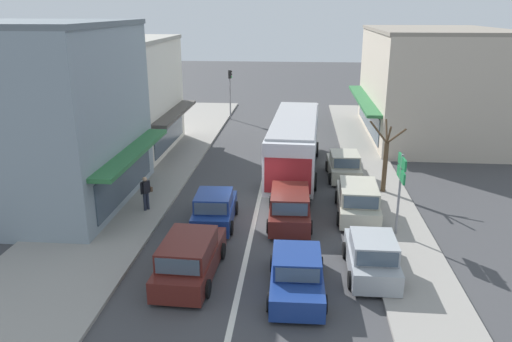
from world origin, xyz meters
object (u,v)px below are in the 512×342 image
at_px(parked_hatchback_kerb_front, 372,256).
at_px(parked_wagon_kerb_second, 358,200).
at_px(parked_hatchback_kerb_third, 344,166).
at_px(sedan_adjacent_lane_trail, 297,274).
at_px(pedestrian_with_handbag_near, 146,191).
at_px(city_bus, 294,141).
at_px(street_tree_right, 385,160).
at_px(wagon_behind_bus_near, 290,206).
at_px(wagon_adjacent_lane_lead, 190,258).
at_px(directional_road_sign, 401,176).
at_px(traffic_light_downstreet, 230,86).
at_px(hatchback_queue_far_back, 215,209).

xyz_separation_m(parked_hatchback_kerb_front, parked_wagon_kerb_second, (0.07, 5.43, 0.04)).
bearing_deg(parked_hatchback_kerb_third, sedan_adjacent_lane_trail, -101.76).
height_order(parked_hatchback_kerb_third, pedestrian_with_handbag_near, pedestrian_with_handbag_near).
xyz_separation_m(city_bus, pedestrian_with_handbag_near, (-6.81, -6.74, -0.81)).
bearing_deg(parked_hatchback_kerb_third, city_bus, 162.53).
distance_m(street_tree_right, pedestrian_with_handbag_near, 12.03).
bearing_deg(parked_wagon_kerb_second, wagon_behind_bus_near, -161.90).
bearing_deg(parked_hatchback_kerb_third, parked_hatchback_kerb_front, -89.25).
relative_size(parked_hatchback_kerb_front, pedestrian_with_handbag_near, 2.27).
bearing_deg(wagon_behind_bus_near, sedan_adjacent_lane_trail, -86.30).
xyz_separation_m(city_bus, wagon_behind_bus_near, (-0.09, -7.23, -1.14)).
bearing_deg(sedan_adjacent_lane_trail, parked_wagon_kerb_second, 68.08).
xyz_separation_m(wagon_behind_bus_near, sedan_adjacent_lane_trail, (0.37, -5.78, -0.08)).
distance_m(wagon_behind_bus_near, parked_wagon_kerb_second, 3.27).
bearing_deg(street_tree_right, parked_hatchback_kerb_front, -101.46).
relative_size(parked_wagon_kerb_second, street_tree_right, 1.18).
bearing_deg(parked_wagon_kerb_second, wagon_adjacent_lane_lead, -136.69).
distance_m(wagon_behind_bus_near, pedestrian_with_handbag_near, 6.75).
bearing_deg(wagon_adjacent_lane_lead, parked_wagon_kerb_second, 43.31).
relative_size(directional_road_sign, street_tree_right, 0.94).
distance_m(parked_hatchback_kerb_front, traffic_light_downstreet, 27.32).
relative_size(city_bus, wagon_behind_bus_near, 2.42).
bearing_deg(directional_road_sign, sedan_adjacent_lane_trail, -131.55).
distance_m(wagon_behind_bus_near, parked_hatchback_kerb_front, 5.36).
relative_size(city_bus, parked_wagon_kerb_second, 2.41).
bearing_deg(traffic_light_downstreet, wagon_adjacent_lane_lead, -85.32).
xyz_separation_m(wagon_adjacent_lane_lead, traffic_light_downstreet, (-2.17, 26.56, 2.11)).
relative_size(parked_hatchback_kerb_third, street_tree_right, 0.97).
height_order(parked_hatchback_kerb_third, street_tree_right, street_tree_right).
bearing_deg(parked_hatchback_kerb_front, hatchback_queue_far_back, 148.78).
bearing_deg(traffic_light_downstreet, city_bus, -68.16).
xyz_separation_m(traffic_light_downstreet, street_tree_right, (10.35, -17.38, -1.04)).
xyz_separation_m(wagon_behind_bus_near, parked_hatchback_kerb_front, (3.04, -4.41, -0.04)).
height_order(directional_road_sign, pedestrian_with_handbag_near, directional_road_sign).
distance_m(sedan_adjacent_lane_trail, parked_hatchback_kerb_front, 3.00).
distance_m(parked_hatchback_kerb_third, pedestrian_with_handbag_near, 11.27).
distance_m(wagon_adjacent_lane_lead, street_tree_right, 12.35).
xyz_separation_m(wagon_behind_bus_near, street_tree_right, (4.75, 4.04, 1.07)).
bearing_deg(wagon_adjacent_lane_lead, hatchback_queue_far_back, 88.51).
bearing_deg(traffic_light_downstreet, hatchback_queue_far_back, -84.04).
distance_m(parked_hatchback_kerb_third, directional_road_sign, 7.90).
distance_m(parked_hatchback_kerb_front, parked_wagon_kerb_second, 5.43).
height_order(city_bus, street_tree_right, street_tree_right).
distance_m(sedan_adjacent_lane_trail, parked_hatchback_kerb_third, 12.39).
height_order(hatchback_queue_far_back, traffic_light_downstreet, traffic_light_downstreet).
relative_size(parked_hatchback_kerb_front, traffic_light_downstreet, 0.88).
relative_size(wagon_adjacent_lane_lead, wagon_behind_bus_near, 1.01).
xyz_separation_m(directional_road_sign, pedestrian_with_handbag_near, (-11.22, 1.63, -1.64)).
distance_m(wagon_adjacent_lane_lead, parked_hatchback_kerb_third, 13.12).
relative_size(wagon_adjacent_lane_lead, parked_wagon_kerb_second, 1.00).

